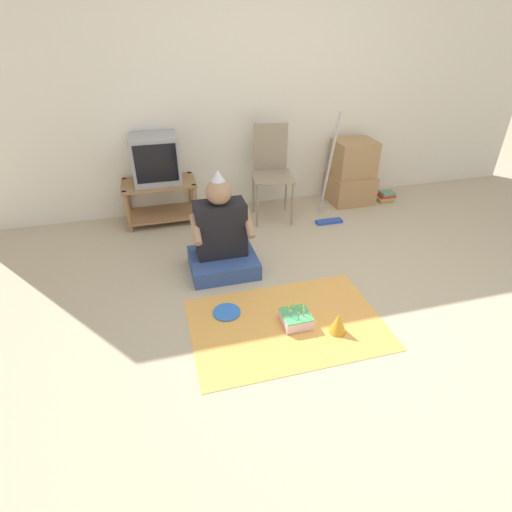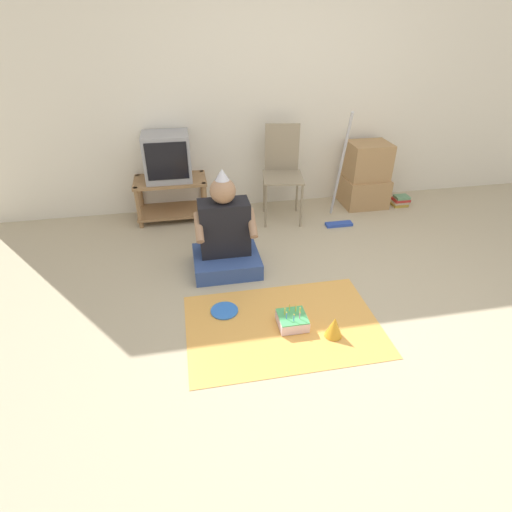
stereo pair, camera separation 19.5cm
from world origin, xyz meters
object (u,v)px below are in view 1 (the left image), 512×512
(person_seated, at_px, (222,239))
(party_hat_blue, at_px, (338,323))
(tv, at_px, (155,159))
(paper_plate, at_px, (227,312))
(dust_mop, at_px, (329,192))
(folding_chair, at_px, (272,166))
(book_pile, at_px, (386,196))
(cardboard_box_stack, at_px, (352,174))
(birthday_cake, at_px, (296,318))

(person_seated, distance_m, party_hat_blue, 1.20)
(tv, xyz_separation_m, paper_plate, (0.35, -1.69, -0.66))
(tv, relative_size, dust_mop, 0.40)
(folding_chair, distance_m, book_pile, 1.49)
(cardboard_box_stack, xyz_separation_m, book_pile, (0.41, -0.13, -0.27))
(folding_chair, xyz_separation_m, book_pile, (1.41, -0.01, -0.49))
(person_seated, bearing_deg, folding_chair, 52.25)
(cardboard_box_stack, height_order, person_seated, person_seated)
(tv, relative_size, party_hat_blue, 3.02)
(dust_mop, distance_m, birthday_cake, 1.75)
(tv, xyz_separation_m, cardboard_box_stack, (2.15, -0.04, -0.34))
(cardboard_box_stack, bearing_deg, party_hat_blue, -118.10)
(dust_mop, xyz_separation_m, paper_plate, (-1.34, -1.24, -0.31))
(tv, relative_size, paper_plate, 2.27)
(book_pile, distance_m, paper_plate, 2.69)
(folding_chair, relative_size, birthday_cake, 4.76)
(party_hat_blue, bearing_deg, folding_chair, 87.07)
(cardboard_box_stack, distance_m, dust_mop, 0.61)
(cardboard_box_stack, bearing_deg, person_seated, -148.67)
(cardboard_box_stack, relative_size, book_pile, 3.85)
(person_seated, bearing_deg, tv, 112.00)
(dust_mop, distance_m, paper_plate, 1.86)
(tv, distance_m, cardboard_box_stack, 2.17)
(birthday_cake, bearing_deg, dust_mop, 59.12)
(person_seated, height_order, party_hat_blue, person_seated)
(tv, height_order, cardboard_box_stack, tv)
(dust_mop, xyz_separation_m, party_hat_blue, (-0.64, -1.64, -0.24))
(tv, bearing_deg, paper_plate, -78.47)
(tv, distance_m, book_pile, 2.64)
(tv, distance_m, folding_chair, 1.17)
(party_hat_blue, bearing_deg, cardboard_box_stack, 61.90)
(dust_mop, bearing_deg, tv, 165.05)
(dust_mop, bearing_deg, person_seated, -153.24)
(cardboard_box_stack, bearing_deg, dust_mop, -138.18)
(tv, bearing_deg, book_pile, -3.74)
(dust_mop, distance_m, party_hat_blue, 1.78)
(person_seated, distance_m, paper_plate, 0.68)
(birthday_cake, bearing_deg, person_seated, 113.06)
(cardboard_box_stack, bearing_deg, paper_plate, -137.47)
(paper_plate, bearing_deg, person_seated, 81.47)
(person_seated, bearing_deg, book_pile, 23.29)
(dust_mop, xyz_separation_m, book_pile, (0.87, 0.28, -0.27))
(folding_chair, distance_m, party_hat_blue, 1.99)
(cardboard_box_stack, height_order, book_pile, cardboard_box_stack)
(book_pile, bearing_deg, birthday_cake, -134.87)
(person_seated, xyz_separation_m, paper_plate, (-0.09, -0.61, -0.28))
(book_pile, bearing_deg, person_seated, -156.71)
(party_hat_blue, bearing_deg, birthday_cake, 148.29)
(tv, bearing_deg, birthday_cake, -67.53)
(party_hat_blue, relative_size, paper_plate, 0.75)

